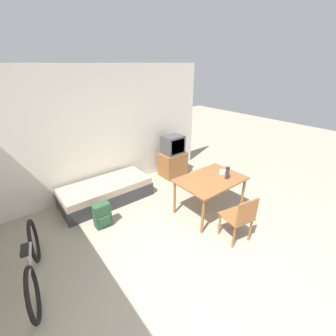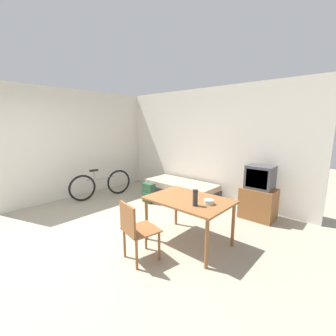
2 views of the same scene
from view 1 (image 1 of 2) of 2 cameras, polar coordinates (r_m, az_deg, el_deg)
The scene contains 10 objects.
ground_plane at distance 3.36m, azimuth 11.11°, elevation -28.97°, with size 20.00×20.00×0.00m, color #9E937F.
wall_back at distance 5.01m, azimuth -18.07°, elevation 8.29°, with size 5.60×0.06×2.70m.
daybed at distance 4.97m, azimuth -15.36°, elevation -5.92°, with size 1.85×0.82×0.43m.
tv at distance 5.77m, azimuth 1.24°, elevation 2.59°, with size 0.64×0.47×1.07m.
dining_table at distance 4.33m, azimuth 10.70°, elevation -3.61°, with size 1.25×0.86×0.73m.
wooden_chair at distance 3.83m, azimuth 17.97°, elevation -11.73°, with size 0.51×0.51×0.84m.
bicycle at distance 3.62m, azimuth -31.04°, elevation -20.07°, with size 0.34×1.59×0.74m.
thermos_flask at distance 4.31m, azimuth 14.86°, elevation -1.05°, with size 0.08×0.08×0.24m.
mate_bowl at distance 4.53m, azimuth 13.74°, elevation -0.97°, with size 0.14×0.14×0.07m.
backpack at distance 4.26m, azimuth -16.34°, elevation -11.47°, with size 0.29×0.20×0.46m.
Camera 1 is at (-1.64, -1.15, 2.70)m, focal length 24.00 mm.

